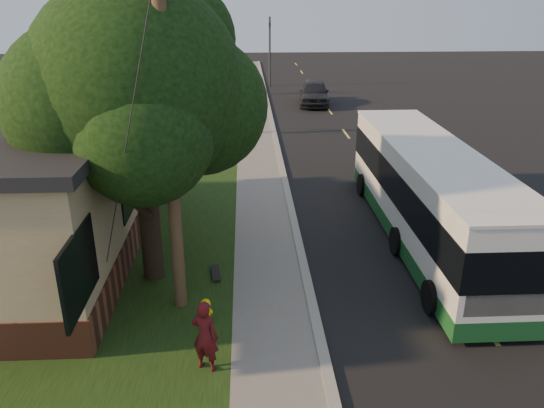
{
  "coord_description": "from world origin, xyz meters",
  "views": [
    {
      "loc": [
        -1.6,
        -10.57,
        7.43
      ],
      "look_at": [
        -0.85,
        4.09,
        1.5
      ],
      "focal_mm": 35.0,
      "sensor_mm": 36.0,
      "label": 1
    }
  ],
  "objects": [
    {
      "name": "bare_tree_near",
      "position": [
        -3.5,
        18.0,
        2.15
      ],
      "size": [
        1.38,
        1.21,
        4.31
      ],
      "color": "black",
      "rests_on": "grass_verge"
    },
    {
      "name": "traffic_signal",
      "position": [
        0.5,
        34.0,
        3.16
      ],
      "size": [
        0.18,
        0.22,
        5.5
      ],
      "color": "#2D2D30",
      "rests_on": "ground"
    },
    {
      "name": "skateboarder",
      "position": [
        -2.5,
        -1.48,
        0.87
      ],
      "size": [
        0.69,
        0.59,
        1.61
      ],
      "primitive_type": "imported",
      "rotation": [
        0.0,
        0.0,
        2.73
      ],
      "color": "#4D0F13",
      "rests_on": "grass_verge"
    },
    {
      "name": "curb",
      "position": [
        0.0,
        10.0,
        0.06
      ],
      "size": [
        0.25,
        80.0,
        0.12
      ],
      "primitive_type": "cube",
      "color": "gray",
      "rests_on": "ground"
    },
    {
      "name": "ground",
      "position": [
        0.0,
        0.0,
        0.0
      ],
      "size": [
        120.0,
        120.0,
        0.0
      ],
      "primitive_type": "plane",
      "color": "black",
      "rests_on": "ground"
    },
    {
      "name": "skateboard_main",
      "position": [
        -2.5,
        2.44,
        0.13
      ],
      "size": [
        0.33,
        0.91,
        0.08
      ],
      "color": "black",
      "rests_on": "grass_verge"
    },
    {
      "name": "utility_pole",
      "position": [
        -3.31,
        0.99,
        4.63
      ],
      "size": [
        2.86,
        3.21,
        9.07
      ],
      "color": "#473321",
      "rests_on": "ground"
    },
    {
      "name": "transit_bus",
      "position": [
        4.05,
        4.48,
        1.61
      ],
      "size": [
        2.57,
        11.14,
        3.02
      ],
      "color": "silver",
      "rests_on": "ground"
    },
    {
      "name": "dumpster",
      "position": [
        -9.5,
        8.04,
        0.74
      ],
      "size": [
        1.68,
        1.39,
        1.39
      ],
      "color": "black",
      "rests_on": "building_lot"
    },
    {
      "name": "sidewalk",
      "position": [
        -1.0,
        10.0,
        0.04
      ],
      "size": [
        2.0,
        80.0,
        0.08
      ],
      "primitive_type": "cube",
      "color": "slate",
      "rests_on": "ground"
    },
    {
      "name": "bare_tree_far",
      "position": [
        -3.0,
        30.0,
        2.0
      ],
      "size": [
        1.38,
        1.21,
        4.03
      ],
      "color": "black",
      "rests_on": "grass_verge"
    },
    {
      "name": "leafy_tree",
      "position": [
        -4.17,
        2.65,
        5.17
      ],
      "size": [
        6.3,
        6.0,
        7.8
      ],
      "color": "black",
      "rests_on": "grass_verge"
    },
    {
      "name": "distant_car",
      "position": [
        3.22,
        26.26,
        0.83
      ],
      "size": [
        2.5,
        5.08,
        1.67
      ],
      "primitive_type": "imported",
      "rotation": [
        0.0,
        0.0,
        -0.11
      ],
      "color": "black",
      "rests_on": "ground"
    },
    {
      "name": "fire_hydrant",
      "position": [
        -2.6,
        0.0,
        0.43
      ],
      "size": [
        0.32,
        0.32,
        0.74
      ],
      "color": "yellow",
      "rests_on": "grass_verge"
    },
    {
      "name": "road",
      "position": [
        4.0,
        10.0,
        0.01
      ],
      "size": [
        8.0,
        80.0,
        0.01
      ],
      "primitive_type": "cube",
      "color": "black",
      "rests_on": "ground"
    },
    {
      "name": "grass_verge",
      "position": [
        -4.5,
        10.0,
        0.04
      ],
      "size": [
        5.0,
        80.0,
        0.07
      ],
      "primitive_type": "cube",
      "color": "black",
      "rests_on": "ground"
    }
  ]
}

